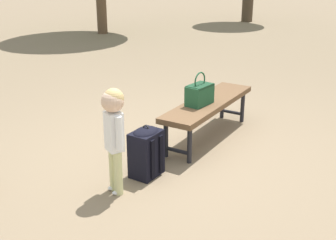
# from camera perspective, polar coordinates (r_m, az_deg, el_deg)

# --- Properties ---
(ground_plane) EXTENTS (40.00, 40.00, 0.00)m
(ground_plane) POSITION_cam_1_polar(r_m,az_deg,el_deg) (4.66, 0.51, -4.59)
(ground_plane) COLOR #7F6B51
(ground_plane) RESTS_ON ground
(park_bench) EXTENTS (1.61, 0.43, 0.45)m
(park_bench) POSITION_cam_1_polar(r_m,az_deg,el_deg) (4.99, 5.30, 1.91)
(park_bench) COLOR brown
(park_bench) RESTS_ON ground
(handbag) EXTENTS (0.34, 0.22, 0.37)m
(handbag) POSITION_cam_1_polar(r_m,az_deg,el_deg) (4.79, 4.14, 3.47)
(handbag) COLOR #1E4C2D
(handbag) RESTS_ON park_bench
(child_standing) EXTENTS (0.19, 0.24, 0.96)m
(child_standing) POSITION_cam_1_polar(r_m,az_deg,el_deg) (3.73, -7.08, -0.62)
(child_standing) COLOR #CCCC8C
(child_standing) RESTS_ON ground
(backpack_large) EXTENTS (0.32, 0.28, 0.51)m
(backpack_large) POSITION_cam_1_polar(r_m,az_deg,el_deg) (4.15, -2.88, -4.00)
(backpack_large) COLOR black
(backpack_large) RESTS_ON ground
(backpack_small) EXTENTS (0.20, 0.18, 0.34)m
(backpack_small) POSITION_cam_1_polar(r_m,az_deg,el_deg) (4.51, -2.52, -3.13)
(backpack_small) COLOR #1E4C2D
(backpack_small) RESTS_ON ground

